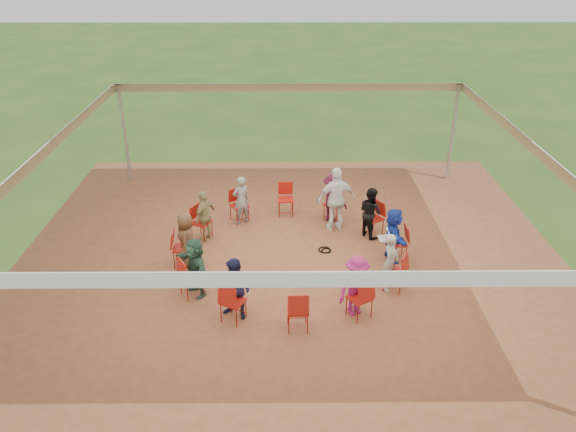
{
  "coord_description": "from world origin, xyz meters",
  "views": [
    {
      "loc": [
        -0.14,
        -11.37,
        6.96
      ],
      "look_at": [
        -0.06,
        0.3,
        1.07
      ],
      "focal_mm": 35.0,
      "sensor_mm": 36.0,
      "label": 1
    }
  ],
  "objects_px": {
    "chair_1": "(373,219)",
    "chair_9": "(298,310)",
    "person_seated_8": "(356,286)",
    "cable_coil": "(325,250)",
    "person_seated_6": "(195,267)",
    "standing_person": "(337,199)",
    "chair_6": "(182,248)",
    "person_seated_4": "(205,216)",
    "chair_11": "(395,272)",
    "person_seated_3": "(241,200)",
    "person_seated_1": "(370,212)",
    "person_seated_9": "(391,262)",
    "chair_10": "(359,298)",
    "chair_8": "(233,302)",
    "chair_2": "(333,204)",
    "chair_7": "(191,277)",
    "person_seated_5": "(187,240)",
    "person_seated_7": "(236,289)",
    "chair_5": "(202,223)",
    "chair_3": "(286,200)",
    "chair_4": "(239,206)",
    "person_seated_0": "(393,235)",
    "laptop": "(386,236)",
    "chair_0": "(398,243)",
    "person_seated_2": "(332,198)"
  },
  "relations": [
    {
      "from": "chair_6",
      "to": "chair_8",
      "type": "bearing_deg",
      "value": 30.0
    },
    {
      "from": "chair_6",
      "to": "chair_10",
      "type": "xyz_separation_m",
      "value": [
        3.87,
        -2.02,
        0.0
      ]
    },
    {
      "from": "chair_9",
      "to": "person_seated_4",
      "type": "xyz_separation_m",
      "value": [
        -2.23,
        3.63,
        0.22
      ]
    },
    {
      "from": "person_seated_1",
      "to": "person_seated_9",
      "type": "bearing_deg",
      "value": 150.0
    },
    {
      "from": "chair_8",
      "to": "person_seated_7",
      "type": "xyz_separation_m",
      "value": [
        0.06,
        0.11,
        0.22
      ]
    },
    {
      "from": "chair_2",
      "to": "person_seated_9",
      "type": "distance_m",
      "value": 3.49
    },
    {
      "from": "person_seated_4",
      "to": "person_seated_6",
      "type": "distance_m",
      "value": 2.4
    },
    {
      "from": "chair_1",
      "to": "person_seated_8",
      "type": "xyz_separation_m",
      "value": [
        -0.84,
        -3.38,
        0.22
      ]
    },
    {
      "from": "chair_10",
      "to": "person_seated_3",
      "type": "bearing_deg",
      "value": 90.0
    },
    {
      "from": "chair_9",
      "to": "chair_11",
      "type": "height_order",
      "value": "same"
    },
    {
      "from": "chair_8",
      "to": "chair_1",
      "type": "bearing_deg",
      "value": 75.0
    },
    {
      "from": "chair_6",
      "to": "person_seated_4",
      "type": "xyz_separation_m",
      "value": [
        0.39,
        1.22,
        0.22
      ]
    },
    {
      "from": "person_seated_5",
      "to": "person_seated_6",
      "type": "height_order",
      "value": "same"
    },
    {
      "from": "chair_11",
      "to": "person_seated_3",
      "type": "relative_size",
      "value": 0.68
    },
    {
      "from": "cable_coil",
      "to": "chair_11",
      "type": "bearing_deg",
      "value": -50.46
    },
    {
      "from": "chair_9",
      "to": "person_seated_0",
      "type": "bearing_deg",
      "value": 46.4
    },
    {
      "from": "chair_0",
      "to": "person_seated_4",
      "type": "relative_size",
      "value": 0.68
    },
    {
      "from": "chair_0",
      "to": "standing_person",
      "type": "xyz_separation_m",
      "value": [
        -1.32,
        1.52,
        0.42
      ]
    },
    {
      "from": "chair_5",
      "to": "standing_person",
      "type": "height_order",
      "value": "standing_person"
    },
    {
      "from": "chair_0",
      "to": "person_seated_3",
      "type": "relative_size",
      "value": 0.68
    },
    {
      "from": "chair_11",
      "to": "laptop",
      "type": "bearing_deg",
      "value": 27.23
    },
    {
      "from": "chair_6",
      "to": "person_seated_8",
      "type": "relative_size",
      "value": 0.68
    },
    {
      "from": "chair_10",
      "to": "person_seated_6",
      "type": "distance_m",
      "value": 3.49
    },
    {
      "from": "chair_11",
      "to": "person_seated_5",
      "type": "xyz_separation_m",
      "value": [
        -4.63,
        1.07,
        0.22
      ]
    },
    {
      "from": "chair_2",
      "to": "chair_10",
      "type": "distance_m",
      "value": 4.37
    },
    {
      "from": "chair_3",
      "to": "person_seated_4",
      "type": "distance_m",
      "value": 2.47
    },
    {
      "from": "chair_0",
      "to": "person_seated_3",
      "type": "distance_m",
      "value": 4.27
    },
    {
      "from": "chair_2",
      "to": "person_seated_0",
      "type": "bearing_deg",
      "value": 147.58
    },
    {
      "from": "chair_11",
      "to": "laptop",
      "type": "xyz_separation_m",
      "value": [
        0.01,
        1.26,
        0.18
      ]
    },
    {
      "from": "chair_7",
      "to": "chair_8",
      "type": "height_order",
      "value": "same"
    },
    {
      "from": "chair_4",
      "to": "person_seated_4",
      "type": "bearing_deg",
      "value": 20.2
    },
    {
      "from": "person_seated_4",
      "to": "chair_7",
      "type": "bearing_deg",
      "value": 27.58
    },
    {
      "from": "chair_8",
      "to": "cable_coil",
      "type": "height_order",
      "value": "chair_8"
    },
    {
      "from": "person_seated_5",
      "to": "person_seated_7",
      "type": "height_order",
      "value": "same"
    },
    {
      "from": "person_seated_0",
      "to": "person_seated_1",
      "type": "height_order",
      "value": "same"
    },
    {
      "from": "chair_3",
      "to": "chair_4",
      "type": "distance_m",
      "value": 1.3
    },
    {
      "from": "person_seated_5",
      "to": "chair_2",
      "type": "bearing_deg",
      "value": 120.81
    },
    {
      "from": "person_seated_2",
      "to": "person_seated_9",
      "type": "bearing_deg",
      "value": 135.0
    },
    {
      "from": "chair_1",
      "to": "person_seated_1",
      "type": "height_order",
      "value": "person_seated_1"
    },
    {
      "from": "chair_7",
      "to": "chair_2",
      "type": "bearing_deg",
      "value": 105.0
    },
    {
      "from": "person_seated_0",
      "to": "chair_8",
      "type": "bearing_deg",
      "value": 120.81
    },
    {
      "from": "person_seated_3",
      "to": "person_seated_5",
      "type": "relative_size",
      "value": 1.0
    },
    {
      "from": "chair_1",
      "to": "chair_9",
      "type": "distance_m",
      "value": 4.37
    },
    {
      "from": "chair_2",
      "to": "chair_6",
      "type": "bearing_deg",
      "value": 60.0
    },
    {
      "from": "person_seated_8",
      "to": "cable_coil",
      "type": "height_order",
      "value": "person_seated_8"
    },
    {
      "from": "person_seated_6",
      "to": "standing_person",
      "type": "bearing_deg",
      "value": 99.74
    },
    {
      "from": "chair_3",
      "to": "chair_5",
      "type": "xyz_separation_m",
      "value": [
        -2.13,
        -1.35,
        0.0
      ]
    },
    {
      "from": "chair_1",
      "to": "chair_10",
      "type": "height_order",
      "value": "same"
    },
    {
      "from": "cable_coil",
      "to": "chair_4",
      "type": "bearing_deg",
      "value": 143.66
    },
    {
      "from": "person_seated_2",
      "to": "cable_coil",
      "type": "height_order",
      "value": "person_seated_2"
    }
  ]
}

